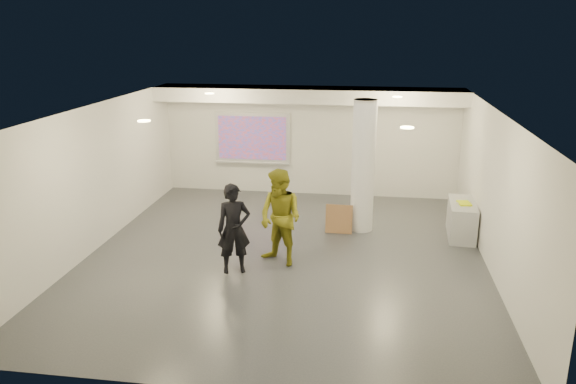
% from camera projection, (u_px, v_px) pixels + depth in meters
% --- Properties ---
extents(floor, '(8.00, 9.00, 0.01)m').
position_uv_depth(floor, '(285.00, 256.00, 11.51)').
color(floor, '#3A3D43').
rests_on(floor, ground).
extents(ceiling, '(8.00, 9.00, 0.01)m').
position_uv_depth(ceiling, '(285.00, 110.00, 10.65)').
color(ceiling, silver).
rests_on(ceiling, floor).
extents(wall_back, '(8.00, 0.01, 3.00)m').
position_uv_depth(wall_back, '(310.00, 141.00, 15.34)').
color(wall_back, silver).
rests_on(wall_back, floor).
extents(wall_front, '(8.00, 0.01, 3.00)m').
position_uv_depth(wall_front, '(229.00, 286.00, 6.81)').
color(wall_front, silver).
rests_on(wall_front, floor).
extents(wall_left, '(0.01, 9.00, 3.00)m').
position_uv_depth(wall_left, '(95.00, 178.00, 11.64)').
color(wall_left, silver).
rests_on(wall_left, floor).
extents(wall_right, '(0.01, 9.00, 3.00)m').
position_uv_depth(wall_right, '(496.00, 194.00, 10.52)').
color(wall_right, silver).
rests_on(wall_right, floor).
extents(soffit_band, '(8.00, 1.10, 0.36)m').
position_uv_depth(soffit_band, '(308.00, 95.00, 14.44)').
color(soffit_band, white).
rests_on(soffit_band, ceiling).
extents(downlight_nw, '(0.22, 0.22, 0.02)m').
position_uv_depth(downlight_nw, '(209.00, 94.00, 13.33)').
color(downlight_nw, '#FFED96').
rests_on(downlight_nw, ceiling).
extents(downlight_ne, '(0.22, 0.22, 0.02)m').
position_uv_depth(downlight_ne, '(397.00, 97.00, 12.72)').
color(downlight_ne, '#FFED96').
rests_on(downlight_ne, ceiling).
extents(downlight_sw, '(0.22, 0.22, 0.02)m').
position_uv_depth(downlight_sw, '(144.00, 121.00, 9.54)').
color(downlight_sw, '#FFED96').
rests_on(downlight_sw, ceiling).
extents(downlight_se, '(0.22, 0.22, 0.02)m').
position_uv_depth(downlight_se, '(407.00, 128.00, 8.92)').
color(downlight_se, '#FFED96').
rests_on(downlight_se, ceiling).
extents(column, '(0.52, 0.52, 3.00)m').
position_uv_depth(column, '(363.00, 166.00, 12.57)').
color(column, white).
rests_on(column, floor).
extents(projection_screen, '(2.10, 0.13, 1.42)m').
position_uv_depth(projection_screen, '(252.00, 139.00, 15.52)').
color(projection_screen, silver).
rests_on(projection_screen, wall_back).
extents(credenza, '(0.64, 1.37, 0.78)m').
position_uv_depth(credenza, '(462.00, 219.00, 12.48)').
color(credenza, '#9FA2A4').
rests_on(credenza, floor).
extents(papers_stack, '(0.35, 0.40, 0.02)m').
position_uv_depth(papers_stack, '(463.00, 202.00, 12.35)').
color(papers_stack, silver).
rests_on(papers_stack, credenza).
extents(postit_pad, '(0.30, 0.38, 0.03)m').
position_uv_depth(postit_pad, '(464.00, 203.00, 12.28)').
color(postit_pad, '#D4ED0B').
rests_on(postit_pad, credenza).
extents(cardboard_back, '(0.61, 0.16, 0.66)m').
position_uv_depth(cardboard_back, '(339.00, 219.00, 12.69)').
color(cardboard_back, olive).
rests_on(cardboard_back, floor).
extents(cardboard_front, '(0.47, 0.28, 0.50)m').
position_uv_depth(cardboard_front, '(345.00, 219.00, 12.90)').
color(cardboard_front, olive).
rests_on(cardboard_front, floor).
extents(woman, '(0.74, 0.61, 1.73)m').
position_uv_depth(woman, '(234.00, 229.00, 10.55)').
color(woman, black).
rests_on(woman, floor).
extents(man, '(1.17, 1.09, 1.91)m').
position_uv_depth(man, '(280.00, 218.00, 10.88)').
color(man, olive).
rests_on(man, floor).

